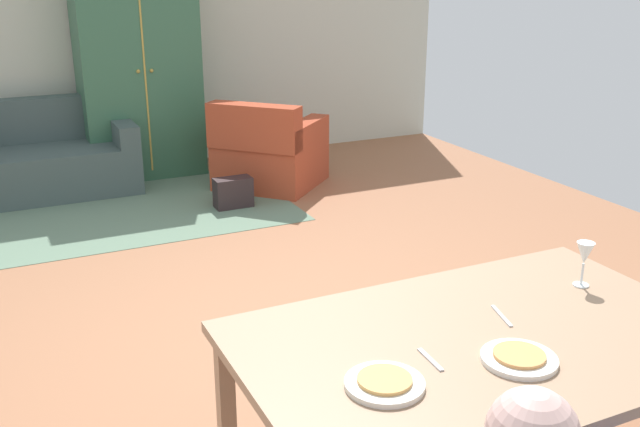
# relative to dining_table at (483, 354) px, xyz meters

# --- Properties ---
(ground_plane) EXTENTS (7.08, 6.71, 0.02)m
(ground_plane) POSITION_rel_dining_table_xyz_m (-0.10, 2.26, -0.70)
(ground_plane) COLOR #965F40
(back_wall) EXTENTS (7.08, 0.10, 2.70)m
(back_wall) POSITION_rel_dining_table_xyz_m (-0.10, 5.66, 0.66)
(back_wall) COLOR beige
(back_wall) RESTS_ON ground_plane
(dining_table) EXTENTS (1.71, 1.07, 0.76)m
(dining_table) POSITION_rel_dining_table_xyz_m (0.00, 0.00, 0.00)
(dining_table) COLOR #9F7D5F
(dining_table) RESTS_ON ground_plane
(plate_near_man) EXTENTS (0.25, 0.25, 0.02)m
(plate_near_man) POSITION_rel_dining_table_xyz_m (-0.47, -0.12, 0.08)
(plate_near_man) COLOR silver
(plate_near_man) RESTS_ON dining_table
(pizza_near_man) EXTENTS (0.17, 0.17, 0.01)m
(pizza_near_man) POSITION_rel_dining_table_xyz_m (-0.47, -0.12, 0.09)
(pizza_near_man) COLOR #D89D51
(pizza_near_man) RESTS_ON plate_near_man
(plate_near_child) EXTENTS (0.25, 0.25, 0.02)m
(plate_near_child) POSITION_rel_dining_table_xyz_m (-0.00, -0.18, 0.08)
(plate_near_child) COLOR white
(plate_near_child) RESTS_ON dining_table
(pizza_near_child) EXTENTS (0.17, 0.17, 0.01)m
(pizza_near_child) POSITION_rel_dining_table_xyz_m (-0.00, -0.18, 0.09)
(pizza_near_child) COLOR #DB9450
(pizza_near_child) RESTS_ON plate_near_child
(wine_glass) EXTENTS (0.07, 0.07, 0.19)m
(wine_glass) POSITION_rel_dining_table_xyz_m (0.62, 0.18, 0.20)
(wine_glass) COLOR silver
(wine_glass) RESTS_ON dining_table
(fork) EXTENTS (0.03, 0.15, 0.01)m
(fork) POSITION_rel_dining_table_xyz_m (-0.26, -0.05, 0.07)
(fork) COLOR silver
(fork) RESTS_ON dining_table
(knife) EXTENTS (0.06, 0.17, 0.01)m
(knife) POSITION_rel_dining_table_xyz_m (0.15, 0.10, 0.07)
(knife) COLOR silver
(knife) RESTS_ON dining_table
(area_rug) EXTENTS (2.60, 1.80, 0.01)m
(area_rug) POSITION_rel_dining_table_xyz_m (-0.41, 4.19, -0.69)
(area_rug) COLOR slate
(area_rug) RESTS_ON ground_plane
(couch) EXTENTS (1.62, 0.86, 0.82)m
(couch) POSITION_rel_dining_table_xyz_m (-1.02, 5.05, -0.39)
(couch) COLOR #405150
(couch) RESTS_ON ground_plane
(armchair) EXTENTS (1.21, 1.21, 0.82)m
(armchair) POSITION_rel_dining_table_xyz_m (0.91, 4.36, -0.37)
(armchair) COLOR #A94126
(armchair) RESTS_ON ground_plane
(armoire) EXTENTS (1.10, 0.59, 2.10)m
(armoire) POSITION_rel_dining_table_xyz_m (-0.04, 5.27, 0.36)
(armoire) COLOR #356448
(armoire) RESTS_ON ground_plane
(handbag) EXTENTS (0.32, 0.16, 0.26)m
(handbag) POSITION_rel_dining_table_xyz_m (0.40, 3.89, -0.56)
(handbag) COLOR #2D2223
(handbag) RESTS_ON ground_plane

